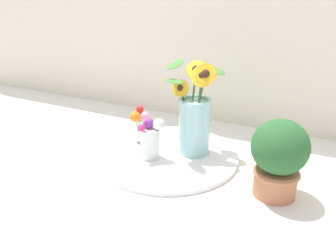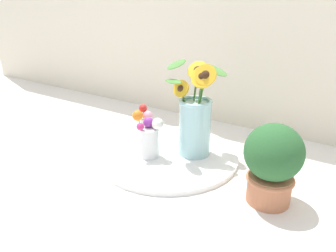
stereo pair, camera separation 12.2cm
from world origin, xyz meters
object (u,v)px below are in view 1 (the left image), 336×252
Objects in this scene: vase_small_center at (151,139)px; mason_jar_sunflowers at (195,119)px; serving_tray at (168,155)px; vase_bulb_right at (141,126)px; potted_plant at (279,156)px.

mason_jar_sunflowers is at bearing 41.52° from vase_small_center.
vase_bulb_right reaches higher than serving_tray.
serving_tray is 2.13× the size of potted_plant.
potted_plant is at bearing -2.46° from vase_small_center.
mason_jar_sunflowers reaches higher than vase_small_center.
mason_jar_sunflowers reaches higher than serving_tray.
potted_plant is at bearing -10.70° from serving_tray.
vase_bulb_right is at bearing -175.11° from mason_jar_sunflowers.
mason_jar_sunflowers is (0.08, 0.05, 0.15)m from serving_tray.
mason_jar_sunflowers is 0.18m from vase_small_center.
potted_plant reaches higher than vase_small_center.
potted_plant reaches higher than serving_tray.
vase_bulb_right is 0.56m from potted_plant.
mason_jar_sunflowers is 1.41× the size of potted_plant.
vase_small_center is 0.14m from vase_bulb_right.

